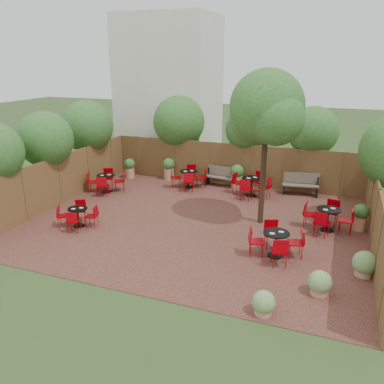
% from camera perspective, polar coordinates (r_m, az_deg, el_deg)
% --- Properties ---
extents(ground, '(80.00, 80.00, 0.00)m').
position_cam_1_polar(ground, '(14.69, 0.51, -4.43)').
color(ground, '#354F23').
rests_on(ground, ground).
extents(courtyard_paving, '(12.00, 10.00, 0.02)m').
position_cam_1_polar(courtyard_paving, '(14.69, 0.51, -4.39)').
color(courtyard_paving, '#391917').
rests_on(courtyard_paving, ground).
extents(fence_back, '(12.00, 0.08, 2.00)m').
position_cam_1_polar(fence_back, '(18.90, 5.79, 3.97)').
color(fence_back, '#52391E').
rests_on(fence_back, ground).
extents(fence_left, '(0.08, 10.00, 2.00)m').
position_cam_1_polar(fence_left, '(17.25, -18.54, 1.64)').
color(fence_left, '#52391E').
rests_on(fence_left, ground).
extents(fence_right, '(0.08, 10.00, 2.00)m').
position_cam_1_polar(fence_right, '(13.62, 24.99, -3.65)').
color(fence_right, '#52391E').
rests_on(fence_right, ground).
extents(neighbour_building, '(5.00, 4.00, 8.00)m').
position_cam_1_polar(neighbour_building, '(22.70, -3.24, 14.18)').
color(neighbour_building, silver).
rests_on(neighbour_building, ground).
extents(overhang_foliage, '(15.73, 10.58, 2.61)m').
position_cam_1_polar(overhang_foliage, '(17.01, -0.63, 8.34)').
color(overhang_foliage, '#2B621F').
rests_on(overhang_foliage, ground).
extents(courtyard_tree, '(2.71, 2.61, 5.49)m').
position_cam_1_polar(courtyard_tree, '(13.84, 10.69, 11.32)').
color(courtyard_tree, black).
rests_on(courtyard_tree, courtyard_paving).
extents(park_bench_left, '(1.53, 0.66, 0.92)m').
position_cam_1_polar(park_bench_left, '(18.80, 4.21, 2.32)').
color(park_bench_left, brown).
rests_on(park_bench_left, courtyard_paving).
extents(park_bench_right, '(1.61, 0.71, 0.97)m').
position_cam_1_polar(park_bench_right, '(18.15, 15.42, 1.17)').
color(park_bench_right, brown).
rests_on(park_bench_right, courtyard_paving).
extents(bistro_tables, '(11.27, 7.21, 0.95)m').
position_cam_1_polar(bistro_tables, '(15.73, 2.30, -0.97)').
color(bistro_tables, black).
rests_on(bistro_tables, courtyard_paving).
extents(planters, '(11.29, 3.88, 1.13)m').
position_cam_1_polar(planters, '(18.17, 2.62, 2.10)').
color(planters, tan).
rests_on(planters, courtyard_paving).
extents(low_shrubs, '(2.88, 3.36, 0.72)m').
position_cam_1_polar(low_shrubs, '(11.07, 18.99, -11.78)').
color(low_shrubs, tan).
rests_on(low_shrubs, courtyard_paving).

